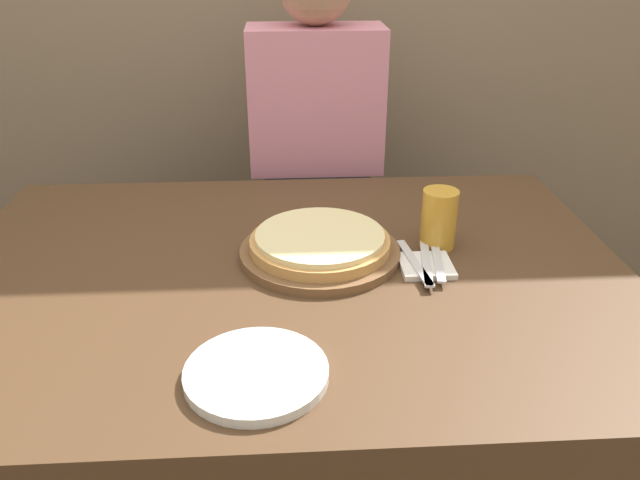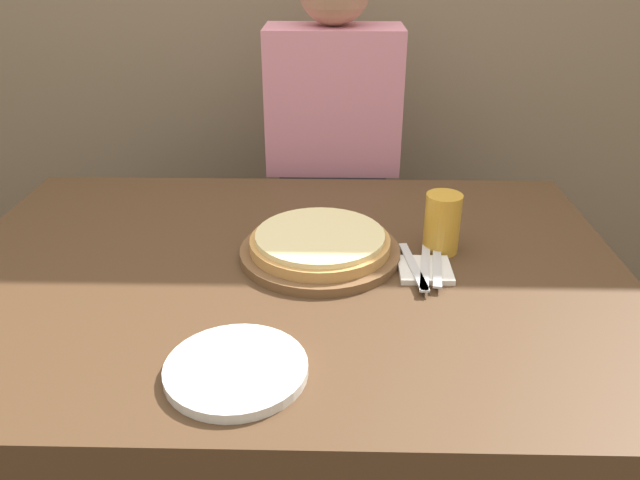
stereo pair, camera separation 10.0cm
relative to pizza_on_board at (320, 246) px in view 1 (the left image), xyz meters
name	(u,v)px [view 1 (the left image)]	position (x,y,z in m)	size (l,w,h in m)	color
dining_table	(291,407)	(-0.07, -0.05, -0.41)	(1.46, 1.04, 0.77)	#4C331E
pizza_on_board	(320,246)	(0.00, 0.00, 0.00)	(0.35, 0.35, 0.06)	brown
beer_glass	(439,216)	(0.27, 0.03, 0.05)	(0.08, 0.08, 0.13)	gold
dinner_plate	(256,373)	(-0.13, -0.41, -0.02)	(0.23, 0.23, 0.02)	silver
napkin_stack	(426,266)	(0.22, -0.07, -0.02)	(0.11, 0.11, 0.01)	white
fork	(415,262)	(0.20, -0.07, -0.01)	(0.04, 0.20, 0.00)	silver
dinner_knife	(426,262)	(0.22, -0.07, -0.01)	(0.05, 0.20, 0.00)	silver
spoon	(438,262)	(0.25, -0.07, -0.01)	(0.04, 0.17, 0.00)	silver
diner_person	(316,186)	(0.03, 0.64, -0.11)	(0.40, 0.21, 1.37)	#33333D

